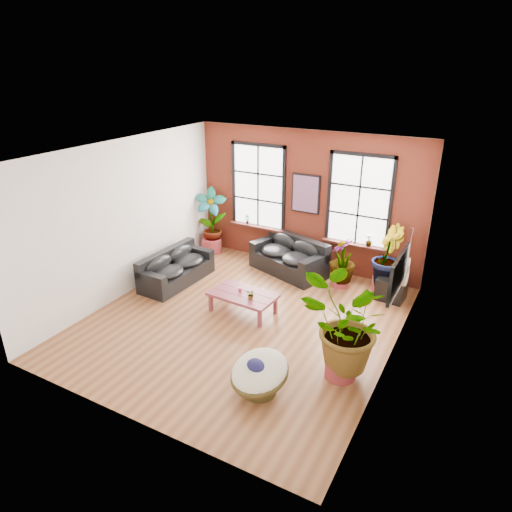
# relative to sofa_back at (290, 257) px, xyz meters

# --- Properties ---
(room) EXTENTS (6.04, 6.54, 3.54)m
(room) POSITION_rel_sofa_back_xyz_m (0.15, -2.53, 1.34)
(room) COLOR brown
(room) RESTS_ON ground
(sofa_back) EXTENTS (2.14, 1.52, 0.89)m
(sofa_back) POSITION_rel_sofa_back_xyz_m (0.00, 0.00, 0.00)
(sofa_back) COLOR black
(sofa_back) RESTS_ON ground
(sofa_left) EXTENTS (0.92, 2.01, 0.78)m
(sofa_left) POSITION_rel_sofa_back_xyz_m (-2.21, -1.87, -0.05)
(sofa_left) COLOR black
(sofa_left) RESTS_ON ground
(coffee_table) EXTENTS (1.45, 0.89, 0.54)m
(coffee_table) POSITION_rel_sofa_back_xyz_m (-0.02, -2.35, -0.00)
(coffee_table) COLOR maroon
(coffee_table) RESTS_ON ground
(papasan_chair) EXTENTS (1.29, 1.29, 0.73)m
(papasan_chair) POSITION_rel_sofa_back_xyz_m (1.50, -4.45, -0.03)
(papasan_chair) COLOR #473B19
(papasan_chair) RESTS_ON ground
(poster) EXTENTS (0.74, 0.06, 0.98)m
(poster) POSITION_rel_sofa_back_xyz_m (0.15, 0.51, 1.55)
(poster) COLOR black
(poster) RESTS_ON room
(tv_wall_unit) EXTENTS (0.13, 1.86, 1.20)m
(tv_wall_unit) POSITION_rel_sofa_back_xyz_m (3.08, -2.08, 1.14)
(tv_wall_unit) COLOR black
(tv_wall_unit) RESTS_ON room
(media_box) EXTENTS (0.65, 0.56, 0.51)m
(media_box) POSITION_rel_sofa_back_xyz_m (2.63, -0.24, -0.15)
(media_box) COLOR black
(media_box) RESTS_ON ground
(pot_back_left) EXTENTS (0.64, 0.64, 0.41)m
(pot_back_left) POSITION_rel_sofa_back_xyz_m (-2.47, 0.11, -0.20)
(pot_back_left) COLOR #993237
(pot_back_left) RESTS_ON ground
(pot_back_right) EXTENTS (0.61, 0.61, 0.35)m
(pot_back_right) POSITION_rel_sofa_back_xyz_m (2.36, 0.08, -0.23)
(pot_back_right) COLOR #993237
(pot_back_right) RESTS_ON ground
(pot_right_wall) EXTENTS (0.54, 0.54, 0.39)m
(pot_right_wall) POSITION_rel_sofa_back_xyz_m (2.53, -3.43, -0.21)
(pot_right_wall) COLOR #993237
(pot_right_wall) RESTS_ON ground
(pot_mid) EXTENTS (0.48, 0.48, 0.32)m
(pot_mid) POSITION_rel_sofa_back_xyz_m (1.40, -0.16, -0.24)
(pot_mid) COLOR #993237
(pot_mid) RESTS_ON ground
(floor_plant_back_left) EXTENTS (1.07, 0.96, 1.69)m
(floor_plant_back_left) POSITION_rel_sofa_back_xyz_m (-2.46, 0.11, 0.59)
(floor_plant_back_left) COLOR #285015
(floor_plant_back_left) RESTS_ON ground
(floor_plant_back_right) EXTENTS (0.76, 0.89, 1.46)m
(floor_plant_back_right) POSITION_rel_sofa_back_xyz_m (2.37, 0.11, 0.47)
(floor_plant_back_right) COLOR #285015
(floor_plant_back_right) RESTS_ON ground
(floor_plant_right_wall) EXTENTS (1.92, 1.87, 1.62)m
(floor_plant_right_wall) POSITION_rel_sofa_back_xyz_m (2.54, -3.42, 0.56)
(floor_plant_right_wall) COLOR #285015
(floor_plant_right_wall) RESTS_ON ground
(floor_plant_mid) EXTENTS (0.72, 0.72, 1.11)m
(floor_plant_mid) POSITION_rel_sofa_back_xyz_m (1.43, -0.17, 0.29)
(floor_plant_mid) COLOR #285015
(floor_plant_mid) RESTS_ON ground
(table_plant) EXTENTS (0.24, 0.22, 0.22)m
(table_plant) POSITION_rel_sofa_back_xyz_m (0.25, -2.49, 0.16)
(table_plant) COLOR #285015
(table_plant) RESTS_ON coffee_table
(sill_plant_left) EXTENTS (0.17, 0.17, 0.27)m
(sill_plant_left) POSITION_rel_sofa_back_xyz_m (-1.50, 0.46, 0.63)
(sill_plant_left) COLOR #285015
(sill_plant_left) RESTS_ON room
(sill_plant_right) EXTENTS (0.19, 0.19, 0.27)m
(sill_plant_right) POSITION_rel_sofa_back_xyz_m (1.85, 0.46, 0.63)
(sill_plant_right) COLOR #285015
(sill_plant_right) RESTS_ON room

